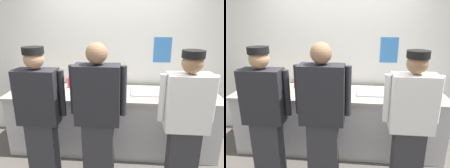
% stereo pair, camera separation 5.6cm
% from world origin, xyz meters
% --- Properties ---
extents(ground_plane, '(9.00, 9.00, 0.00)m').
position_xyz_m(ground_plane, '(0.00, 0.00, 0.00)').
color(ground_plane, '#514C47').
extents(wall_back, '(4.77, 0.11, 2.86)m').
position_xyz_m(wall_back, '(0.00, 0.90, 1.43)').
color(wall_back, silver).
rests_on(wall_back, ground).
extents(prep_counter, '(3.04, 0.75, 0.91)m').
position_xyz_m(prep_counter, '(0.00, 0.40, 0.46)').
color(prep_counter, '#B2B2B7').
rests_on(prep_counter, ground).
extents(chef_near_left, '(0.60, 0.24, 1.67)m').
position_xyz_m(chef_near_left, '(-0.77, -0.36, 0.89)').
color(chef_near_left, '#2D2D33').
rests_on(chef_near_left, ground).
extents(chef_center, '(0.63, 0.24, 1.72)m').
position_xyz_m(chef_center, '(-0.09, -0.38, 0.91)').
color(chef_center, '#2D2D33').
rests_on(chef_center, ground).
extents(chef_far_right, '(0.60, 0.24, 1.65)m').
position_xyz_m(chef_far_right, '(0.87, -0.38, 0.88)').
color(chef_far_right, '#2D2D33').
rests_on(chef_far_right, ground).
extents(plate_stack_front, '(0.23, 0.23, 0.05)m').
position_xyz_m(plate_stack_front, '(-0.84, 0.49, 0.94)').
color(plate_stack_front, white).
rests_on(plate_stack_front, prep_counter).
extents(plate_stack_rear, '(0.23, 0.23, 0.07)m').
position_xyz_m(plate_stack_rear, '(-1.24, 0.42, 0.95)').
color(plate_stack_rear, white).
rests_on(plate_stack_rear, prep_counter).
extents(mixing_bowl_steel, '(0.31, 0.31, 0.11)m').
position_xyz_m(mixing_bowl_steel, '(0.99, 0.49, 0.97)').
color(mixing_bowl_steel, '#B7BABF').
rests_on(mixing_bowl_steel, prep_counter).
extents(sheet_tray, '(0.52, 0.31, 0.02)m').
position_xyz_m(sheet_tray, '(0.54, 0.39, 0.92)').
color(sheet_tray, '#B7BABF').
rests_on(sheet_tray, prep_counter).
extents(squeeze_bottle_primary, '(0.06, 0.06, 0.20)m').
position_xyz_m(squeeze_bottle_primary, '(-0.71, 0.27, 1.01)').
color(squeeze_bottle_primary, orange).
rests_on(squeeze_bottle_primary, prep_counter).
extents(squeeze_bottle_secondary, '(0.06, 0.06, 0.20)m').
position_xyz_m(squeeze_bottle_secondary, '(-0.26, 0.38, 1.01)').
color(squeeze_bottle_secondary, orange).
rests_on(squeeze_bottle_secondary, prep_counter).
extents(squeeze_bottle_spare, '(0.06, 0.06, 0.18)m').
position_xyz_m(squeeze_bottle_spare, '(-0.69, 0.57, 1.00)').
color(squeeze_bottle_spare, red).
rests_on(squeeze_bottle_spare, prep_counter).
extents(ramekin_red_sauce, '(0.08, 0.08, 0.04)m').
position_xyz_m(ramekin_red_sauce, '(-0.51, 0.23, 0.94)').
color(ramekin_red_sauce, white).
rests_on(ramekin_red_sauce, prep_counter).
extents(ramekin_yellow_sauce, '(0.10, 0.10, 0.05)m').
position_xyz_m(ramekin_yellow_sauce, '(-0.48, 0.39, 0.94)').
color(ramekin_yellow_sauce, white).
rests_on(ramekin_yellow_sauce, prep_counter).
extents(deli_cup, '(0.09, 0.09, 0.11)m').
position_xyz_m(deli_cup, '(-0.07, 0.54, 0.97)').
color(deli_cup, white).
rests_on(deli_cup, prep_counter).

